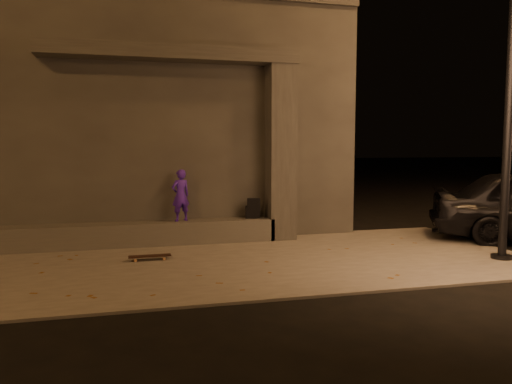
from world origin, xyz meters
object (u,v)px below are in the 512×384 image
object	(u,v)px
skateboarder	(181,195)
skateboard	(150,256)
backpack	(253,211)
column	(281,153)

from	to	relation	value
skateboarder	skateboard	xyz separation A→B (m)	(-0.68, -1.35, -0.90)
skateboard	backpack	bearing A→B (deg)	31.70
skateboarder	backpack	size ratio (longest dim) A/B	2.42
skateboarder	skateboard	size ratio (longest dim) A/B	1.44
backpack	skateboard	size ratio (longest dim) A/B	0.59
column	skateboard	size ratio (longest dim) A/B	5.01
column	skateboard	distance (m)	3.53
backpack	skateboard	xyz separation A→B (m)	(-2.16, -1.35, -0.53)
column	skateboarder	bearing A→B (deg)	180.00
column	skateboard	world-z (taller)	column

